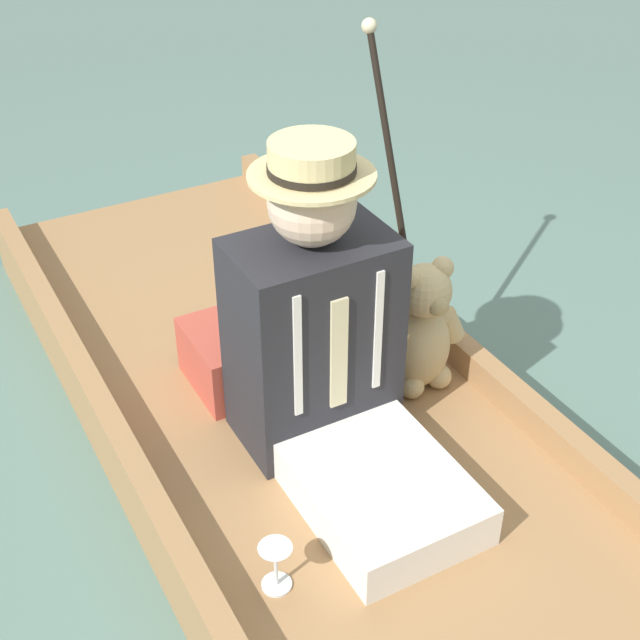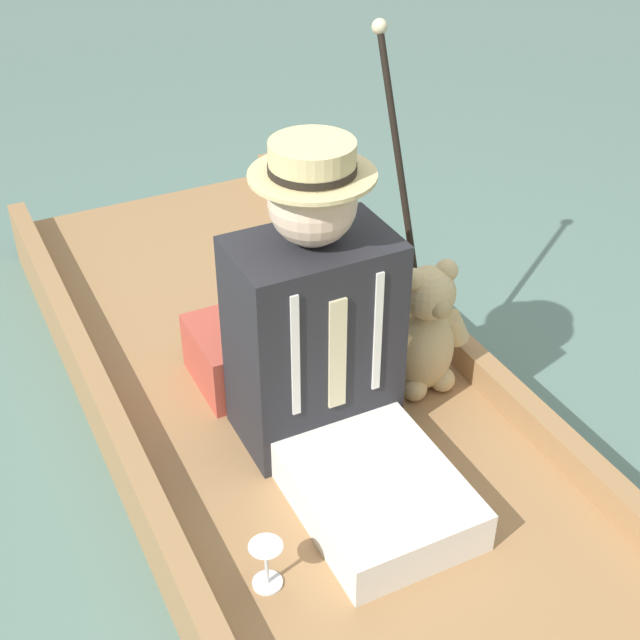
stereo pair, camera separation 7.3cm
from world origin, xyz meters
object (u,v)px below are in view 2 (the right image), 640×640
Objects in this scene: seated_person at (326,349)px; wine_glass at (266,556)px; walking_cane at (400,168)px; teddy_bear at (426,332)px.

wine_glass is at bearing 55.76° from seated_person.
seated_person is 0.52m from wine_glass.
wine_glass is (0.32, 0.36, -0.21)m from seated_person.
walking_cane reaches higher than seated_person.
teddy_bear is at bearing -146.71° from wine_glass.
teddy_bear is 3.32× the size of wine_glass.
seated_person is 0.63m from walking_cane.
teddy_bear is 0.45× the size of walking_cane.
seated_person is 6.68× the size of wine_glass.
teddy_bear is at bearing 74.37° from walking_cane.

